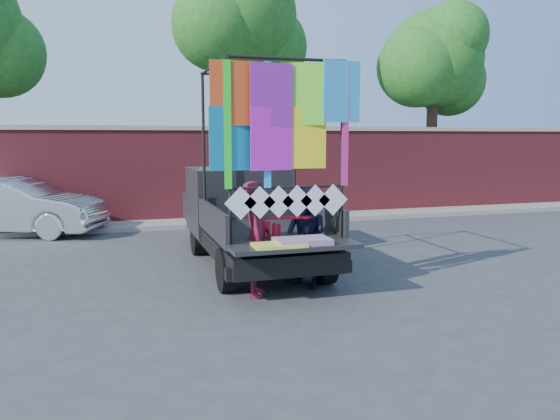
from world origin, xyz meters
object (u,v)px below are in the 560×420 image
object	(u,v)px
pickup_truck	(244,214)
man	(306,239)
sedan	(14,206)
woman	(256,239)

from	to	relation	value
pickup_truck	man	xyz separation A→B (m)	(0.41, -2.30, -0.08)
man	sedan	bearing A→B (deg)	-170.87
pickup_truck	woman	xyz separation A→B (m)	(-0.40, -2.44, -0.02)
sedan	woman	distance (m)	7.77
woman	man	size ratio (longest dim) A/B	1.09
sedan	man	bearing A→B (deg)	-120.01
pickup_truck	woman	size ratio (longest dim) A/B	3.22
woman	man	xyz separation A→B (m)	(0.82, 0.14, -0.07)
sedan	man	distance (m)	8.13
pickup_truck	man	distance (m)	2.34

